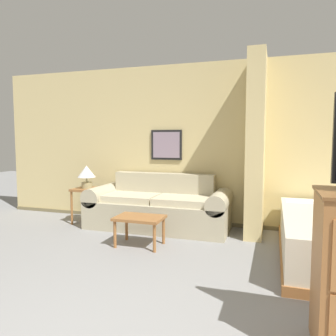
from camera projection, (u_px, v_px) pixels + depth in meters
wall_back at (211, 145)px, 5.26m from camera, size 7.73×0.16×2.60m
wall_partition_pillar at (256, 146)px, 4.65m from camera, size 0.24×0.71×2.60m
couch at (158, 208)px, 5.12m from camera, size 2.23×0.84×0.84m
coffee_table at (140, 221)px, 4.25m from camera, size 0.62×0.43×0.39m
side_table at (87, 195)px, 5.42m from camera, size 0.42×0.42×0.58m
table_lamp at (87, 174)px, 5.39m from camera, size 0.29×0.29×0.38m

